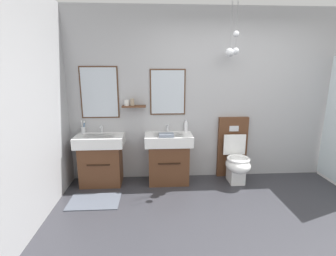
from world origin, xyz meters
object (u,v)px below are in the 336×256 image
(toilet, at_px, (235,158))
(soap_dispenser, at_px, (186,126))
(toothbrush_cup, at_px, (83,130))
(vanity_sink_right, at_px, (168,157))
(folded_hand_towel, at_px, (166,135))
(vanity_sink_left, at_px, (101,158))

(toilet, distance_m, soap_dispenser, 0.93)
(toothbrush_cup, bearing_deg, soap_dispenser, 0.36)
(soap_dispenser, bearing_deg, toilet, -12.51)
(vanity_sink_right, bearing_deg, soap_dispenser, 29.39)
(toilet, xyz_separation_m, folded_hand_towel, (-1.10, -0.12, 0.42))
(toothbrush_cup, xyz_separation_m, soap_dispenser, (1.61, 0.01, 0.03))
(vanity_sink_right, bearing_deg, toilet, -0.42)
(vanity_sink_left, bearing_deg, toilet, -0.21)
(toothbrush_cup, bearing_deg, vanity_sink_right, -6.61)
(toothbrush_cup, distance_m, soap_dispenser, 1.61)
(vanity_sink_right, relative_size, soap_dispenser, 4.00)
(vanity_sink_left, xyz_separation_m, vanity_sink_right, (1.04, 0.00, 0.00))
(soap_dispenser, bearing_deg, vanity_sink_left, -173.01)
(vanity_sink_right, relative_size, toilet, 0.78)
(toilet, xyz_separation_m, toothbrush_cup, (-2.38, 0.16, 0.46))
(vanity_sink_right, relative_size, folded_hand_towel, 3.53)
(vanity_sink_left, relative_size, toilet, 0.78)
(soap_dispenser, height_order, folded_hand_towel, soap_dispenser)
(soap_dispenser, distance_m, folded_hand_towel, 0.45)
(toothbrush_cup, relative_size, soap_dispenser, 1.04)
(vanity_sink_left, distance_m, folded_hand_towel, 1.08)
(soap_dispenser, bearing_deg, toothbrush_cup, -179.64)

